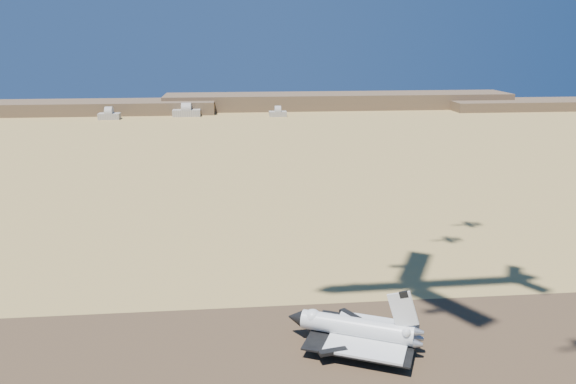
{
  "coord_description": "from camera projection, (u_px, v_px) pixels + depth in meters",
  "views": [
    {
      "loc": [
        -9.2,
        -141.38,
        85.2
      ],
      "look_at": [
        5.47,
        8.0,
        43.46
      ],
      "focal_mm": 35.0,
      "sensor_mm": 36.0,
      "label": 1
    }
  ],
  "objects": [
    {
      "name": "ridgeline",
      "position": [
        295.0,
        104.0,
        668.95
      ],
      "size": [
        960.0,
        90.0,
        18.0
      ],
      "color": "brown",
      "rests_on": "ground"
    },
    {
      "name": "hangars",
      "position": [
        182.0,
        113.0,
        610.66
      ],
      "size": [
        200.5,
        29.5,
        30.0
      ],
      "color": "#AFA99B",
      "rests_on": "ground"
    },
    {
      "name": "crew_b",
      "position": [
        396.0,
        359.0,
        151.85
      ],
      "size": [
        0.97,
        1.0,
        1.82
      ],
      "primitive_type": "imported",
      "rotation": [
        0.0,
        0.0,
        2.3
      ],
      "color": "#BC5D0B",
      "rests_on": "runway"
    },
    {
      "name": "runway",
      "position": [
        272.0,
        347.0,
        159.24
      ],
      "size": [
        600.0,
        50.0,
        0.06
      ],
      "primitive_type": "cube",
      "color": "#4E3927",
      "rests_on": "ground"
    },
    {
      "name": "ground",
      "position": [
        272.0,
        347.0,
        159.25
      ],
      "size": [
        1200.0,
        1200.0,
        0.0
      ],
      "primitive_type": "plane",
      "color": "tan",
      "rests_on": "ground"
    },
    {
      "name": "crew_a",
      "position": [
        379.0,
        356.0,
        153.37
      ],
      "size": [
        0.48,
        0.67,
        1.7
      ],
      "primitive_type": "imported",
      "rotation": [
        0.0,
        0.0,
        1.69
      ],
      "color": "#BC5D0B",
      "rests_on": "runway"
    },
    {
      "name": "shuttle",
      "position": [
        356.0,
        329.0,
        158.69
      ],
      "size": [
        39.41,
        33.5,
        19.19
      ],
      "rotation": [
        0.0,
        0.0,
        -0.42
      ],
      "color": "silver",
      "rests_on": "runway"
    },
    {
      "name": "crew_c",
      "position": [
        394.0,
        356.0,
        152.86
      ],
      "size": [
        1.25,
        1.03,
        1.9
      ],
      "primitive_type": "imported",
      "rotation": [
        0.0,
        0.0,
        2.65
      ],
      "color": "#BC5D0B",
      "rests_on": "runway"
    }
  ]
}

